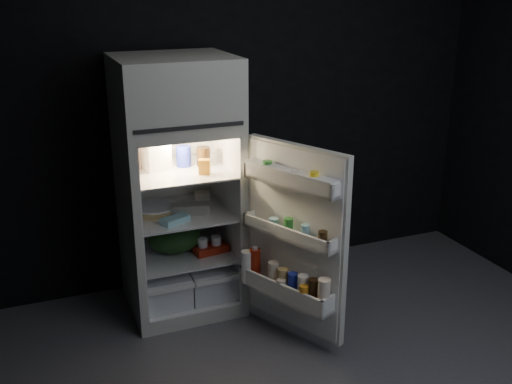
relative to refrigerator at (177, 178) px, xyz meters
name	(u,v)px	position (x,y,z in m)	size (l,w,h in m)	color
wall_back	(237,105)	(0.58, 0.38, 0.39)	(4.00, 0.00, 2.70)	black
refrigerator	(177,178)	(0.00, 0.00, 0.00)	(0.76, 0.71, 1.78)	silver
fridge_door	(293,243)	(0.54, -0.72, -0.27)	(0.48, 0.73, 1.22)	silver
milk_jug	(156,152)	(-0.13, 0.03, 0.19)	(0.16, 0.16, 0.24)	white
mayo_jar	(184,156)	(0.06, 0.03, 0.14)	(0.10, 0.10, 0.14)	#1F2DA9
jam_jar	(203,156)	(0.19, -0.01, 0.14)	(0.09, 0.09, 0.13)	black
amber_bottle	(133,154)	(-0.27, 0.07, 0.18)	(0.07, 0.07, 0.22)	#B4581C
small_carton	(204,167)	(0.14, -0.19, 0.12)	(0.07, 0.06, 0.10)	#C67917
egg_carton	(191,209)	(0.05, -0.11, -0.19)	(0.26, 0.10, 0.07)	gray
pie	(155,209)	(-0.16, 0.02, -0.21)	(0.32, 0.32, 0.04)	tan
flat_package	(175,220)	(-0.09, -0.23, -0.21)	(0.19, 0.09, 0.04)	#85BFCE
wrapped_pkg	(202,195)	(0.22, 0.15, -0.20)	(0.11, 0.09, 0.05)	beige
produce_bag	(175,238)	(-0.04, -0.02, -0.43)	(0.38, 0.32, 0.20)	#193815
yogurt_tray	(211,248)	(0.18, -0.13, -0.50)	(0.24, 0.13, 0.05)	#9C200D
small_can_red	(192,233)	(0.13, 0.14, -0.48)	(0.07, 0.07, 0.09)	#9C200D
small_can_silver	(215,234)	(0.28, 0.06, -0.48)	(0.06, 0.06, 0.09)	silver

